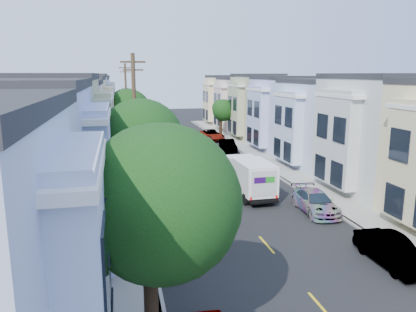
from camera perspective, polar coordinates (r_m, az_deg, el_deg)
ground at (r=27.37m, az=3.79°, el=-7.42°), size 160.00×160.00×0.00m
road_slab at (r=41.47m, az=-1.99°, el=-0.84°), size 12.00×70.00×0.02m
curb_left at (r=40.82m, az=-10.37°, el=-1.13°), size 0.30×70.00×0.15m
curb_right at (r=42.94m, az=5.98°, el=-0.38°), size 0.30×70.00×0.15m
sidewalk_left at (r=40.80m, az=-12.19°, el=-1.21°), size 2.60×70.00×0.15m
sidewalk_right at (r=43.36m, az=7.61°, el=-0.31°), size 2.60×70.00×0.15m
centerline at (r=41.47m, az=-1.99°, el=-0.86°), size 0.12×70.00×0.01m
townhouse_row_left at (r=41.00m, az=-17.50°, el=-1.53°), size 5.00×70.00×8.50m
townhouse_row_right at (r=44.80m, az=12.18°, el=-0.18°), size 5.00×70.00×8.50m
tree_a at (r=11.91m, az=-6.97°, el=-6.73°), size 4.70×4.70×7.52m
tree_b at (r=22.09m, az=-9.64°, el=1.88°), size 4.70×4.70×7.60m
tree_c at (r=31.10m, az=-10.46°, el=3.34°), size 4.59×4.59×6.86m
tree_d at (r=43.64m, az=-11.13°, el=6.29°), size 4.45×4.45×7.32m
tree_e at (r=56.09m, az=-11.46°, el=7.09°), size 4.39×4.39×7.01m
tree_far_r at (r=56.93m, az=2.08°, el=6.40°), size 3.10×3.10×5.42m
utility_pole_near at (r=27.12m, az=-10.19°, el=3.46°), size 1.60×0.26×10.00m
utility_pole_far at (r=52.99m, az=-11.40°, el=7.25°), size 1.60×0.26×10.00m
fedex_truck at (r=29.81m, az=5.93°, el=-2.78°), size 2.21×5.75×2.76m
lead_sedan at (r=40.45m, az=1.74°, el=-0.28°), size 1.64×3.79×1.23m
parked_left_b at (r=20.43m, az=-4.70°, el=-12.13°), size 1.56×4.13×1.36m
parked_left_c at (r=25.74m, az=-6.46°, el=-6.91°), size 2.92×5.67×1.53m
parked_left_d at (r=38.97m, az=-8.61°, el=-0.78°), size 1.62×4.08×1.34m
parked_right_a at (r=21.32m, az=24.37°, el=-12.08°), size 1.50×4.19×1.39m
parked_right_b at (r=27.34m, az=14.85°, el=-6.29°), size 2.21×4.70×1.38m
parked_right_c at (r=46.98m, az=2.83°, el=1.45°), size 1.74×4.22×1.38m
parked_right_d at (r=54.92m, az=0.55°, el=2.95°), size 2.76×5.31×1.43m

